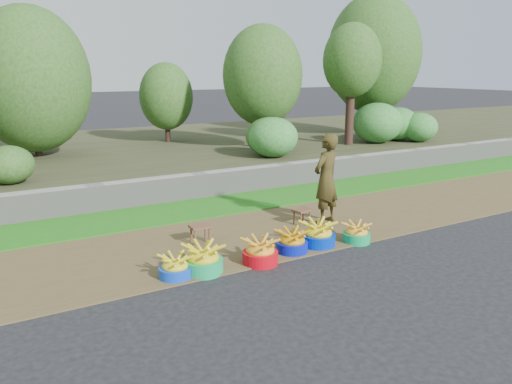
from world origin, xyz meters
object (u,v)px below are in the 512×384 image
basin_b (203,260)px  basin_e (318,235)px  vendor_woman (326,179)px  basin_f (357,234)px  basin_c (260,252)px  stool_left (200,229)px  basin_d (292,242)px  stool_right (302,212)px  basin_a (175,268)px

basin_b → basin_e: size_ratio=1.00×
vendor_woman → basin_f: bearing=62.0°
basin_b → basin_f: 2.68m
basin_c → stool_left: bearing=107.9°
basin_b → basin_d: bearing=1.1°
stool_left → stool_right: bearing=-0.3°
basin_a → stool_right: basin_a is taller
basin_a → vendor_woman: vendor_woman is taller
basin_a → stool_left: basin_a is taller
vendor_woman → stool_right: bearing=-36.9°
basin_d → stool_right: basin_d is taller
basin_b → stool_left: 1.21m
basin_d → basin_e: (0.52, 0.04, 0.02)m
basin_c → stool_left: 1.30m
basin_b → stool_left: basin_b is taller
basin_b → basin_d: size_ratio=1.12×
basin_d → stool_right: bearing=48.7°
basin_a → basin_b: size_ratio=0.80×
basin_c → vendor_woman: size_ratio=0.32×
stool_right → vendor_woman: 0.74m
basin_e → stool_left: basin_e is taller
basin_b → stool_right: 2.69m
stool_left → vendor_woman: vendor_woman is taller
basin_d → vendor_woman: bearing=34.6°
basin_f → vendor_woman: bearing=80.1°
basin_b → basin_c: basin_b is taller
basin_c → stool_left: (-0.40, 1.23, 0.07)m
basin_a → basin_f: size_ratio=1.00×
vendor_woman → basin_a: bearing=-1.8°
basin_e → stool_left: 1.89m
basin_f → stool_right: 1.24m
basin_a → vendor_woman: (3.27, 0.96, 0.69)m
basin_a → stool_right: bearing=21.0°
vendor_woman → stool_left: bearing=-21.7°
basin_e → stool_right: size_ratio=1.58×
basin_f → stool_right: (-0.23, 1.22, 0.09)m
basin_c → basin_f: 1.83m
basin_c → vendor_woman: bearing=28.2°
basin_a → basin_c: basin_c is taller
basin_b → basin_f: basin_b is taller
basin_c → basin_e: bearing=8.8°
basin_a → stool_left: bearing=52.2°
stool_left → vendor_woman: size_ratio=0.20×
basin_e → vendor_woman: 1.39m
stool_left → vendor_woman: 2.49m
basin_c → stool_right: (1.60, 1.22, 0.07)m
basin_a → basin_e: basin_e is taller
stool_left → stool_right: size_ratio=0.94×
basin_e → basin_f: size_ratio=1.25×
basin_c → basin_e: basin_e is taller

